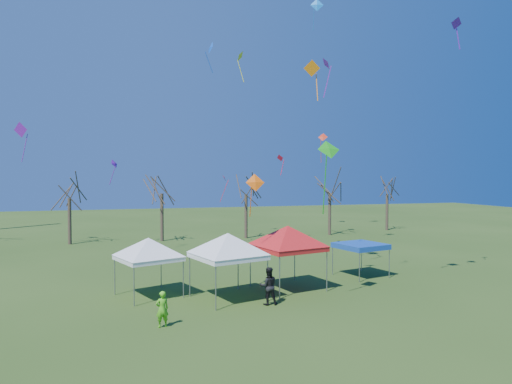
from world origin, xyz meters
TOP-DOWN VIEW (x-y plane):
  - ground at (0.00, 0.00)m, footprint 140.00×140.00m
  - tree_1 at (-10.77, 24.65)m, footprint 3.42×3.42m
  - tree_2 at (-2.37, 24.38)m, footprint 3.71×3.71m
  - tree_3 at (6.03, 24.04)m, footprint 3.59×3.59m
  - tree_4 at (15.36, 24.00)m, footprint 3.58×3.58m
  - tree_5 at (23.72, 26.07)m, footprint 3.39×3.39m
  - tent_white_west at (-4.80, 3.76)m, footprint 3.79×3.79m
  - tent_white_mid at (-0.92, 2.07)m, footprint 4.28×4.28m
  - tent_red at (2.76, 3.14)m, footprint 4.53×4.53m
  - tent_blue at (8.31, 4.89)m, footprint 3.19×3.19m
  - person_dark at (0.75, 0.47)m, footprint 0.98×0.81m
  - person_green at (-4.55, -1.43)m, footprint 0.62×0.48m
  - kite_11 at (1.16, 17.62)m, footprint 0.70×1.21m
  - kite_12 at (14.19, 23.32)m, footprint 1.15×1.02m
  - kite_1 at (0.63, 2.36)m, footprint 1.05×0.56m
  - kite_17 at (6.14, 5.40)m, footprint 0.66×0.92m
  - kite_5 at (3.57, -0.35)m, footprint 1.17×0.81m
  - kite_6 at (14.29, 25.19)m, footprint 1.48×0.84m
  - kite_9 at (12.61, 1.70)m, footprint 0.75×0.44m
  - kite_22 at (2.97, 20.41)m, footprint 0.79×0.89m
  - kite_27 at (3.95, 2.60)m, footprint 0.95×0.61m
  - kite_24 at (2.44, 12.55)m, footprint 0.87×1.02m
  - kite_2 at (-14.72, 24.69)m, footprint 1.42×1.09m
  - kite_13 at (-6.72, 22.43)m, footprint 0.92×1.04m
  - kite_19 at (8.63, 20.93)m, footprint 0.77×0.89m

SIDE VIEW (x-z plane):
  - ground at x=0.00m, z-range 0.00..0.00m
  - person_green at x=-4.55m, z-range 0.00..1.52m
  - person_dark at x=0.75m, z-range 0.00..1.86m
  - tent_blue at x=8.31m, z-range 0.87..2.96m
  - tent_white_west at x=-4.80m, z-range 1.10..4.66m
  - tent_white_mid at x=-0.92m, z-range 1.21..5.14m
  - tent_red at x=2.76m, z-range 1.26..5.37m
  - tree_5 at x=23.72m, z-range 2.00..9.46m
  - tree_1 at x=-10.77m, z-range 2.02..9.56m
  - kite_1 at x=0.63m, z-range 4.81..7.12m
  - tree_4 at x=15.36m, z-range 2.12..10.00m
  - kite_22 at x=2.97m, z-range 4.78..7.34m
  - tree_3 at x=6.03m, z-range 2.12..10.03m
  - tree_2 at x=-2.37m, z-range 2.20..10.38m
  - kite_13 at x=-6.72m, z-range 6.25..8.59m
  - kite_5 at x=3.57m, z-range 5.74..9.43m
  - kite_19 at x=8.63m, z-range 7.01..9.08m
  - kite_12 at x=14.19m, z-range 8.80..11.93m
  - kite_2 at x=-14.72m, z-range 8.65..12.28m
  - kite_27 at x=3.95m, z-range 11.05..13.33m
  - kite_17 at x=6.14m, z-range 11.98..14.52m
  - kite_9 at x=12.61m, z-range 14.21..16.09m
  - kite_24 at x=2.44m, z-range 14.07..16.39m
  - kite_11 at x=1.16m, z-range 15.82..18.41m
  - kite_6 at x=14.29m, z-range 23.08..26.46m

